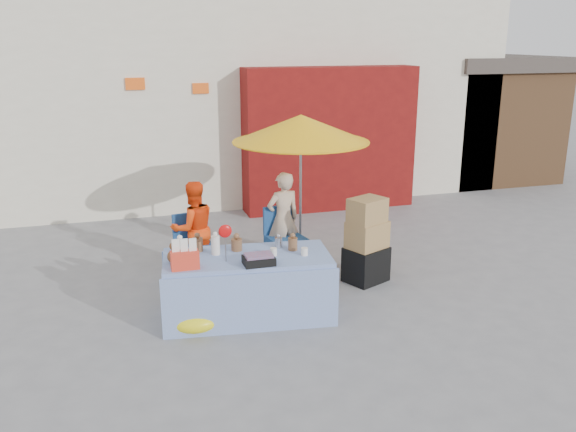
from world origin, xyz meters
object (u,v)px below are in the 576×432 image
object	(u,v)px
vendor_orange	(194,228)
umbrella	(301,129)
market_table	(247,285)
chair_left	(196,259)
vendor_beige	(283,219)
box_stack	(367,243)
chair_right	(286,250)

from	to	relation	value
vendor_orange	umbrella	bearing A→B (deg)	174.88
market_table	vendor_orange	size ratio (longest dim) A/B	1.56
chair_left	vendor_orange	bearing A→B (deg)	78.11
vendor_beige	umbrella	size ratio (longest dim) A/B	0.64
market_table	box_stack	size ratio (longest dim) A/B	1.77
market_table	umbrella	world-z (taller)	umbrella
market_table	box_stack	bearing A→B (deg)	25.38
chair_left	umbrella	xyz separation A→B (m)	(1.55, 0.28, 1.64)
chair_right	box_stack	world-z (taller)	box_stack
chair_right	vendor_orange	xyz separation A→B (m)	(-1.25, 0.13, 0.39)
chair_left	umbrella	world-z (taller)	umbrella
vendor_beige	chair_right	bearing A→B (deg)	78.11
vendor_beige	umbrella	world-z (taller)	umbrella
market_table	chair_right	bearing A→B (deg)	64.54
chair_left	umbrella	bearing A→B (deg)	-0.27
chair_left	chair_right	distance (m)	1.25
umbrella	box_stack	bearing A→B (deg)	-61.90
vendor_orange	chair_left	bearing A→B (deg)	78.11
chair_left	box_stack	distance (m)	2.27
market_table	vendor_orange	world-z (taller)	vendor_orange
market_table	chair_right	distance (m)	1.61
vendor_orange	umbrella	distance (m)	1.99
chair_left	vendor_beige	size ratio (longest dim) A/B	0.64
chair_right	vendor_beige	world-z (taller)	vendor_beige
chair_left	vendor_beige	world-z (taller)	vendor_beige
market_table	chair_right	size ratio (longest dim) A/B	2.37
chair_right	vendor_beige	size ratio (longest dim) A/B	0.64
vendor_orange	box_stack	size ratio (longest dim) A/B	1.14
chair_left	vendor_orange	xyz separation A→B (m)	(0.00, 0.13, 0.39)
market_table	chair_right	xyz separation A→B (m)	(0.86, 1.35, -0.12)
market_table	vendor_beige	distance (m)	1.74
chair_right	box_stack	distance (m)	1.20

